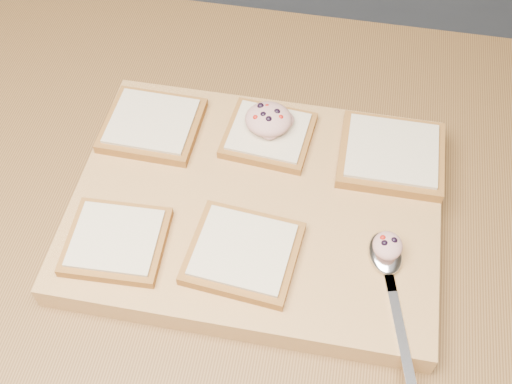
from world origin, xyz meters
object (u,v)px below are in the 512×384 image
(bread_far_center, at_px, (269,134))
(spoon, at_px, (387,264))
(tuna_salad_dollop, at_px, (268,119))
(cutting_board, at_px, (256,208))

(bread_far_center, height_order, spoon, bread_far_center)
(bread_far_center, distance_m, tuna_salad_dollop, 0.02)
(bread_far_center, distance_m, spoon, 0.23)
(cutting_board, xyz_separation_m, tuna_salad_dollop, (-0.00, 0.11, 0.05))
(bread_far_center, relative_size, spoon, 0.62)
(tuna_salad_dollop, height_order, spoon, tuna_salad_dollop)
(tuna_salad_dollop, xyz_separation_m, spoon, (0.17, -0.17, -0.02))
(tuna_salad_dollop, bearing_deg, cutting_board, -88.04)
(tuna_salad_dollop, bearing_deg, spoon, -45.76)
(bread_far_center, bearing_deg, spoon, -44.88)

